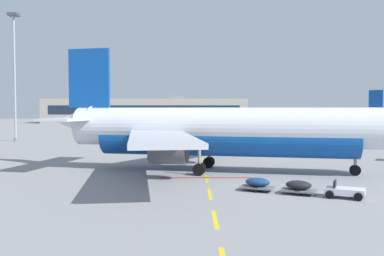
# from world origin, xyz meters

# --- Properties ---
(ground) EXTENTS (400.00, 400.00, 0.00)m
(ground) POSITION_xyz_m (40.00, 40.00, 0.00)
(ground) COLOR gray
(apron_paint_markings) EXTENTS (8.00, 94.22, 0.01)m
(apron_paint_markings) POSITION_xyz_m (18.00, 37.38, 0.00)
(apron_paint_markings) COLOR yellow
(apron_paint_markings) RESTS_ON ground
(airliner_foreground) EXTENTS (34.62, 33.88, 12.20)m
(airliner_foreground) POSITION_xyz_m (19.32, 25.74, 3.95)
(airliner_foreground) COLOR silver
(airliner_foreground) RESTS_ON ground
(baggage_train) EXTENTS (8.44, 4.88, 1.14)m
(baggage_train) POSITION_xyz_m (24.35, 14.78, 0.52)
(baggage_train) COLOR silver
(baggage_train) RESTS_ON ground
(apron_light_mast_near) EXTENTS (1.80, 1.80, 23.62)m
(apron_light_mast_near) POSITION_xyz_m (-16.13, 64.07, 14.78)
(apron_light_mast_near) COLOR slate
(apron_light_mast_near) RESTS_ON ground
(terminal_satellite) EXTENTS (84.55, 26.17, 11.70)m
(terminal_satellite) POSITION_xyz_m (-2.79, 170.99, 5.06)
(terminal_satellite) COLOR #9E998E
(terminal_satellite) RESTS_ON ground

